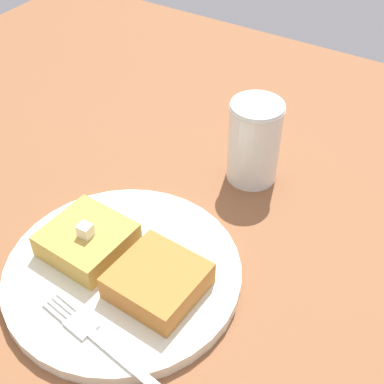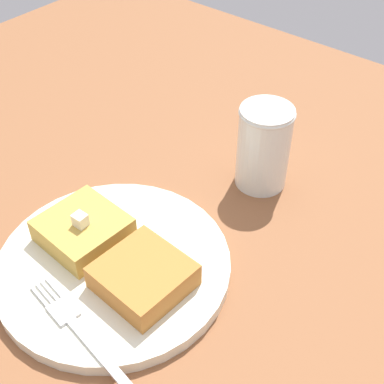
# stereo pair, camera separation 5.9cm
# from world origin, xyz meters

# --- Properties ---
(table_surface) EXTENTS (1.29, 1.29, 0.03)m
(table_surface) POSITION_xyz_m (0.00, 0.00, 0.01)
(table_surface) COLOR brown
(table_surface) RESTS_ON ground
(plate) EXTENTS (0.25, 0.25, 0.01)m
(plate) POSITION_xyz_m (-0.04, 0.04, 0.04)
(plate) COLOR silver
(plate) RESTS_ON table_surface
(toast_slice_left) EXTENTS (0.09, 0.09, 0.03)m
(toast_slice_left) POSITION_xyz_m (-0.08, 0.05, 0.06)
(toast_slice_left) COLOR gold
(toast_slice_left) RESTS_ON plate
(toast_slice_middle) EXTENTS (0.09, 0.09, 0.03)m
(toast_slice_middle) POSITION_xyz_m (0.01, 0.04, 0.06)
(toast_slice_middle) COLOR #B36F2F
(toast_slice_middle) RESTS_ON plate
(butter_pat_primary) EXTENTS (0.01, 0.01, 0.01)m
(butter_pat_primary) POSITION_xyz_m (-0.08, 0.04, 0.08)
(butter_pat_primary) COLOR #F1EBCB
(butter_pat_primary) RESTS_ON toast_slice_left
(fork) EXTENTS (0.16, 0.04, 0.00)m
(fork) POSITION_xyz_m (-0.00, -0.04, 0.04)
(fork) COLOR silver
(fork) RESTS_ON plate
(syrup_jar) EXTENTS (0.07, 0.07, 0.11)m
(syrup_jar) POSITION_xyz_m (-0.00, 0.26, 0.08)
(syrup_jar) COLOR #441F0B
(syrup_jar) RESTS_ON table_surface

